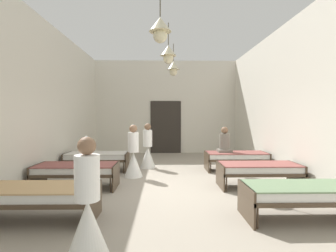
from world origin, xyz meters
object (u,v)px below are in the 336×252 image
at_px(bed_left_row_2, 97,157).
at_px(nurse_near_aisle, 133,158).
at_px(bed_right_row_0, 302,193).
at_px(nurse_far_aisle, 88,214).
at_px(patient_seated_primary, 224,143).
at_px(bed_left_row_1, 77,170).
at_px(bed_left_row_0, 37,195).
at_px(bed_right_row_1, 259,169).
at_px(nurse_mid_aisle, 148,152).
at_px(bed_right_row_2, 236,157).

xyz_separation_m(bed_left_row_2, nurse_near_aisle, (1.22, -0.77, 0.09)).
height_order(bed_right_row_0, nurse_far_aisle, nurse_far_aisle).
distance_m(bed_right_row_0, patient_seated_primary, 3.93).
relative_size(bed_left_row_1, bed_left_row_2, 1.00).
bearing_deg(bed_left_row_2, patient_seated_primary, 1.37).
height_order(bed_left_row_0, bed_right_row_1, same).
bearing_deg(nurse_near_aisle, nurse_far_aisle, 8.21).
bearing_deg(patient_seated_primary, nurse_far_aisle, -119.92).
distance_m(bed_right_row_0, nurse_near_aisle, 4.36).
xyz_separation_m(nurse_near_aisle, nurse_far_aisle, (-0.08, -4.12, 0.00)).
distance_m(bed_left_row_0, patient_seated_primary, 5.60).
distance_m(bed_left_row_2, nurse_far_aisle, 5.02).
relative_size(bed_left_row_0, bed_left_row_1, 1.00).
distance_m(nurse_near_aisle, nurse_mid_aisle, 1.31).
bearing_deg(patient_seated_primary, bed_right_row_0, -84.87).
distance_m(bed_left_row_1, nurse_near_aisle, 1.66).
height_order(bed_right_row_1, bed_left_row_2, same).
bearing_deg(bed_left_row_0, bed_right_row_0, 0.00).
distance_m(bed_left_row_1, nurse_mid_aisle, 2.85).
relative_size(bed_right_row_2, nurse_mid_aisle, 1.28).
bearing_deg(bed_left_row_2, nurse_near_aisle, -32.37).
xyz_separation_m(nurse_near_aisle, nurse_mid_aisle, (0.33, 1.27, 0.00)).
height_order(bed_left_row_0, bed_left_row_1, same).
bearing_deg(bed_left_row_2, bed_left_row_1, -90.00).
distance_m(bed_left_row_0, bed_right_row_2, 5.78).
distance_m(bed_left_row_0, bed_right_row_1, 4.75).
bearing_deg(nurse_mid_aisle, bed_right_row_1, 15.56).
height_order(bed_right_row_1, nurse_mid_aisle, nurse_mid_aisle).
bearing_deg(nurse_far_aisle, nurse_near_aisle, -71.48).
distance_m(bed_left_row_1, nurse_far_aisle, 3.20).
xyz_separation_m(bed_left_row_0, nurse_far_aisle, (1.14, -1.09, 0.09)).
distance_m(bed_left_row_0, bed_right_row_0, 4.35).
xyz_separation_m(bed_left_row_2, patient_seated_primary, (4.00, 0.10, 0.43)).
height_order(nurse_near_aisle, patient_seated_primary, nurse_near_aisle).
distance_m(bed_left_row_1, bed_left_row_2, 1.90).
bearing_deg(bed_right_row_0, patient_seated_primary, 95.13).
height_order(bed_left_row_1, bed_right_row_2, same).
distance_m(bed_right_row_1, bed_left_row_2, 4.75).
distance_m(bed_right_row_0, nurse_far_aisle, 3.40).
relative_size(bed_left_row_1, nurse_mid_aisle, 1.28).
relative_size(bed_left_row_2, nurse_mid_aisle, 1.28).
relative_size(nurse_far_aisle, patient_seated_primary, 1.86).
height_order(bed_right_row_1, bed_right_row_2, same).
bearing_deg(patient_seated_primary, bed_right_row_1, -80.05).
bearing_deg(nurse_far_aisle, nurse_mid_aisle, -74.70).
height_order(bed_left_row_0, bed_left_row_2, same).
relative_size(bed_right_row_1, patient_seated_primary, 2.38).
height_order(bed_right_row_1, nurse_near_aisle, nurse_near_aisle).
bearing_deg(nurse_near_aisle, patient_seated_primary, 116.54).
bearing_deg(nurse_far_aisle, patient_seated_primary, -100.32).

